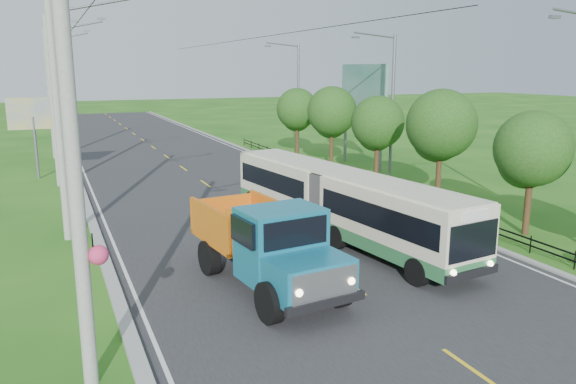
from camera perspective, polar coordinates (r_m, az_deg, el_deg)
ground at (r=18.92m, az=6.14°, el=-9.24°), size 240.00×240.00×0.00m
road at (r=37.00m, az=-9.19°, el=1.40°), size 14.00×120.00×0.02m
curb_left at (r=35.97m, az=-20.37°, el=0.57°), size 0.40×120.00×0.15m
curb_right at (r=39.30m, az=0.97°, el=2.26°), size 0.30×120.00×0.10m
edge_line_left at (r=36.01m, az=-19.49°, el=0.56°), size 0.12×120.00×0.00m
edge_line_right at (r=39.10m, az=0.30°, el=2.17°), size 0.12×120.00×0.00m
centre_dash at (r=18.91m, az=6.15°, el=-9.17°), size 0.12×2.20×0.00m
railing_right at (r=34.37m, az=6.37°, el=1.14°), size 0.04×40.00×0.60m
pole_nearest at (r=12.45m, az=-20.64°, el=2.29°), size 3.51×0.44×10.00m
pole_near at (r=24.35m, az=-22.25°, el=7.10°), size 3.51×0.32×10.00m
pole_mid at (r=36.32m, az=-22.75°, el=8.50°), size 3.51×0.32×10.00m
pole_far at (r=48.31m, az=-23.00°, el=9.21°), size 3.51×0.32×10.00m
tree_second at (r=25.71m, az=23.44°, el=3.69°), size 3.18×3.26×5.30m
tree_third at (r=30.05m, az=15.21°, el=6.29°), size 3.60×3.62×6.00m
tree_fourth at (r=34.96m, az=9.05°, el=6.70°), size 3.24×3.31×5.40m
tree_fifth at (r=40.12m, az=4.46°, el=7.91°), size 3.48×3.52×5.80m
tree_back at (r=45.52m, az=0.92°, el=8.22°), size 3.30×3.36×5.50m
streetlight_mid at (r=35.17m, az=10.35°, el=8.84°), size 3.02×0.20×9.07m
streetlight_far at (r=47.46m, az=0.87°, el=9.90°), size 3.02×0.20×9.07m
planter_near at (r=28.25m, az=15.46°, el=-1.73°), size 0.64×0.64×0.67m
planter_mid at (r=34.67m, az=7.23°, el=1.19°), size 0.64×0.64×0.67m
planter_far at (r=41.65m, az=1.66°, el=3.16°), size 0.64×0.64×0.67m
billboard_left at (r=39.40m, az=-24.48°, el=6.79°), size 3.00×0.20×5.20m
billboard_right at (r=41.11m, az=7.66°, el=10.03°), size 0.24×6.00×7.30m
bus at (r=23.54m, az=5.27°, el=-0.66°), size 4.06×14.47×2.76m
dump_truck at (r=17.98m, az=-2.19°, el=-4.87°), size 3.35×7.06×2.86m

